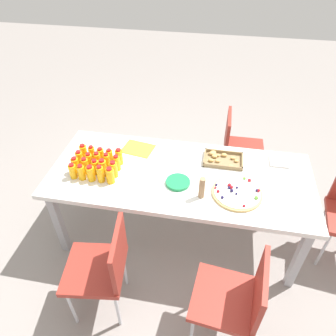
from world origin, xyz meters
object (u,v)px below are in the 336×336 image
juice_bottle_13 (107,162)px  juice_bottle_2 (91,173)px  plate_stack (178,182)px  cardboard_tube (202,188)px  chair_near_right (236,297)px  juice_bottle_18 (110,156)px  juice_bottle_0 (73,171)px  juice_bottle_6 (85,166)px  napkin_stack (279,161)px  juice_bottle_9 (114,169)px  juice_bottle_16 (92,154)px  chair_near_left (104,266)px  juice_bottle_19 (119,157)px  chair_far_right (237,145)px  juice_bottle_17 (101,156)px  fruit_pizza (237,193)px  juice_bottle_10 (80,159)px  juice_bottle_15 (84,153)px  juice_bottle_3 (100,174)px  juice_bottle_7 (95,167)px  juice_bottle_4 (110,176)px  paper_folder (138,149)px  juice_bottle_5 (75,165)px  juice_bottle_14 (117,163)px  juice_bottle_12 (97,160)px  party_table (180,180)px  snack_tray (222,159)px  juice_bottle_8 (103,168)px  juice_bottle_11 (89,161)px

juice_bottle_13 → juice_bottle_2: bearing=-117.7°
plate_stack → cardboard_tube: bearing=-29.6°
chair_near_right → juice_bottle_18: juice_bottle_18 is taller
juice_bottle_2 → juice_bottle_0: bearing=178.9°
juice_bottle_6 → napkin_stack: bearing=15.0°
juice_bottle_2 → juice_bottle_9: (0.16, 0.07, 0.00)m
juice_bottle_13 → juice_bottle_16: size_ratio=1.03×
juice_bottle_9 → chair_near_left: bearing=-80.8°
juice_bottle_19 → chair_far_right: bearing=37.8°
juice_bottle_17 → fruit_pizza: juice_bottle_17 is taller
juice_bottle_10 → juice_bottle_15: (0.00, 0.08, 0.00)m
juice_bottle_3 → juice_bottle_7: size_ratio=1.12×
juice_bottle_3 → juice_bottle_4: size_ratio=1.06×
juice_bottle_15 → paper_folder: size_ratio=0.58×
juice_bottle_5 → juice_bottle_14: (0.31, 0.09, -0.00)m
juice_bottle_7 → juice_bottle_12: 0.07m
plate_stack → cardboard_tube: 0.23m
chair_near_left → juice_bottle_4: (-0.11, 0.57, 0.29)m
cardboard_tube → juice_bottle_3: bearing=177.6°
juice_bottle_0 → party_table: bearing=13.2°
juice_bottle_17 → juice_bottle_12: bearing=-91.7°
juice_bottle_17 → fruit_pizza: bearing=-9.2°
juice_bottle_6 → napkin_stack: juice_bottle_6 is taller
juice_bottle_15 → snack_tray: juice_bottle_15 is taller
juice_bottle_10 → snack_tray: juice_bottle_10 is taller
juice_bottle_9 → juice_bottle_18: (-0.09, 0.16, -0.00)m
chair_near_left → juice_bottle_10: juice_bottle_10 is taller
snack_tray → juice_bottle_7: bearing=-160.6°
juice_bottle_16 → cardboard_tube: (0.92, -0.26, 0.02)m
juice_bottle_14 → juice_bottle_6: bearing=-160.8°
juice_bottle_13 → chair_near_right: bearing=-36.4°
juice_bottle_13 → plate_stack: 0.59m
juice_bottle_10 → cardboard_tube: (1.00, -0.18, 0.02)m
napkin_stack → juice_bottle_8: bearing=-163.3°
juice_bottle_5 → fruit_pizza: bearing=-1.2°
juice_bottle_2 → juice_bottle_8: bearing=44.9°
juice_bottle_4 → juice_bottle_18: 0.24m
chair_near_left → juice_bottle_6: juice_bottle_6 is taller
chair_near_right → juice_bottle_4: bearing=63.5°
juice_bottle_4 → snack_tray: size_ratio=0.43×
juice_bottle_0 → juice_bottle_14: juice_bottle_14 is taller
juice_bottle_5 → chair_far_right: bearing=35.7°
chair_near_left → juice_bottle_19: 0.86m
juice_bottle_10 → juice_bottle_4: bearing=-25.4°
chair_near_left → napkin_stack: chair_near_left is taller
juice_bottle_3 → juice_bottle_7: (-0.07, 0.08, -0.01)m
chair_near_left → plate_stack: bearing=-39.3°
juice_bottle_5 → juice_bottle_16: juice_bottle_16 is taller
juice_bottle_11 → juice_bottle_10: bearing=179.1°
juice_bottle_12 → juice_bottle_17: juice_bottle_12 is taller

